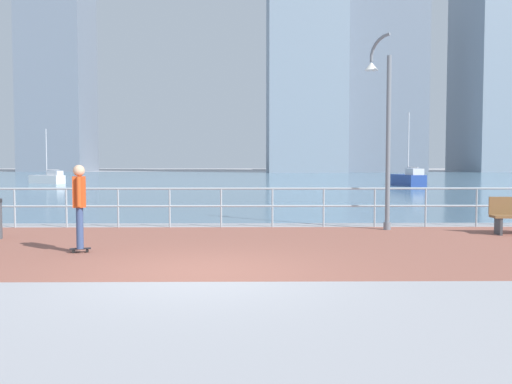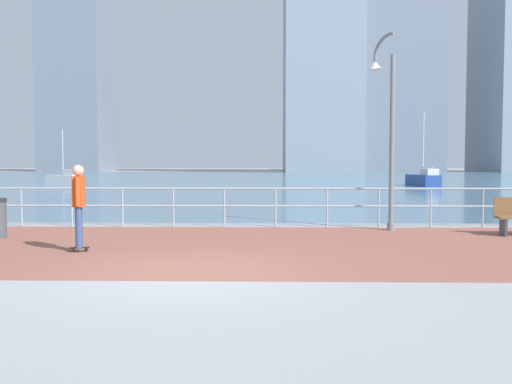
% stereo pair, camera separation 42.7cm
% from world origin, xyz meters
% --- Properties ---
extents(ground, '(220.00, 220.00, 0.00)m').
position_xyz_m(ground, '(0.00, 40.00, 0.00)').
color(ground, '#9E9EA3').
extents(brick_paving, '(28.00, 6.78, 0.01)m').
position_xyz_m(brick_paving, '(0.00, 2.77, 0.00)').
color(brick_paving, '#935647').
rests_on(brick_paving, ground).
extents(harbor_water, '(180.00, 88.00, 0.00)m').
position_xyz_m(harbor_water, '(0.00, 51.17, 0.00)').
color(harbor_water, slate).
rests_on(harbor_water, ground).
extents(waterfront_railing, '(25.25, 0.06, 1.09)m').
position_xyz_m(waterfront_railing, '(-0.00, 6.17, 0.75)').
color(waterfront_railing, '#9EADB7').
rests_on(waterfront_railing, ground).
extents(lamppost, '(0.65, 0.67, 5.13)m').
position_xyz_m(lamppost, '(4.28, 5.69, 2.84)').
color(lamppost, slate).
rests_on(lamppost, ground).
extents(skateboarder, '(0.41, 0.55, 1.72)m').
position_xyz_m(skateboarder, '(-2.55, 2.02, 1.04)').
color(skateboarder, black).
rests_on(skateboarder, ground).
extents(sailboat_white, '(3.32, 2.41, 4.54)m').
position_xyz_m(sailboat_white, '(-15.97, 36.74, 0.43)').
color(sailboat_white, white).
rests_on(sailboat_white, ground).
extents(sailboat_yellow, '(1.69, 4.05, 5.52)m').
position_xyz_m(sailboat_yellow, '(12.80, 32.24, 0.53)').
color(sailboat_yellow, '#284799').
rests_on(sailboat_yellow, ground).
extents(tower_slate, '(13.06, 16.68, 49.19)m').
position_xyz_m(tower_slate, '(10.57, 88.98, 23.76)').
color(tower_slate, '#8493A3').
rests_on(tower_slate, ground).
extents(tower_steel, '(12.03, 13.04, 37.77)m').
position_xyz_m(tower_steel, '(-37.10, 100.37, 18.05)').
color(tower_steel, slate).
rests_on(tower_steel, ground).
extents(tower_brick, '(14.02, 15.07, 41.43)m').
position_xyz_m(tower_brick, '(24.78, 92.51, 19.88)').
color(tower_brick, slate).
rests_on(tower_brick, ground).
extents(tower_glass, '(11.67, 17.64, 43.54)m').
position_xyz_m(tower_glass, '(47.26, 94.91, 20.93)').
color(tower_glass, '#8493A3').
rests_on(tower_glass, ground).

